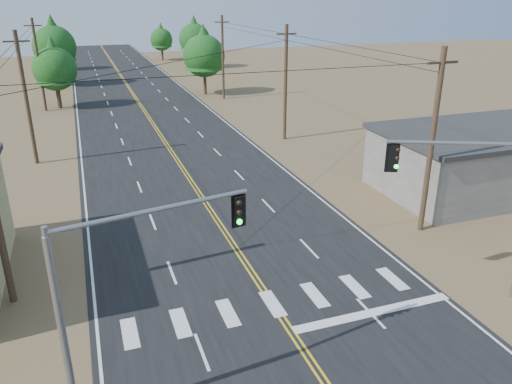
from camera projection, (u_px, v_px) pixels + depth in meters
name	position (u px, v px, depth m)	size (l,w,h in m)	color
road	(175.00, 157.00, 40.64)	(15.00, 200.00, 0.02)	black
building_right	(493.00, 159.00, 33.54)	(15.00, 8.00, 4.00)	gray
utility_pole_left_mid	(26.00, 98.00, 37.25)	(1.80, 0.30, 10.00)	#4C3826
utility_pole_left_far	(39.00, 65.00, 54.76)	(1.80, 0.30, 10.00)	#4C3826
utility_pole_right_near	(432.00, 142.00, 26.25)	(1.80, 0.30, 10.00)	#4C3826
utility_pole_right_mid	(286.00, 83.00, 43.76)	(1.80, 0.30, 10.00)	#4C3826
utility_pole_right_far	(223.00, 57.00, 61.27)	(1.80, 0.30, 10.00)	#4C3826
signal_mast_left	(120.00, 281.00, 14.51)	(6.01, 1.31, 6.78)	gray
signal_mast_right	(489.00, 194.00, 20.18)	(5.69, 2.62, 7.14)	gray
tree_left_near	(54.00, 64.00, 56.15)	(4.86, 4.86, 8.10)	#3F2D1E
tree_left_mid	(54.00, 42.00, 69.72)	(5.89, 5.89, 9.82)	#3F2D1E
tree_left_far	(58.00, 42.00, 84.94)	(4.65, 4.65, 7.75)	#3F2D1E
tree_right_near	(204.00, 51.00, 63.81)	(5.38, 5.38, 8.96)	#3F2D1E
tree_right_mid	(194.00, 36.00, 86.97)	(5.40, 5.40, 8.99)	#3F2D1E
tree_right_far	(161.00, 37.00, 97.81)	(4.33, 4.33, 7.21)	#3F2D1E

